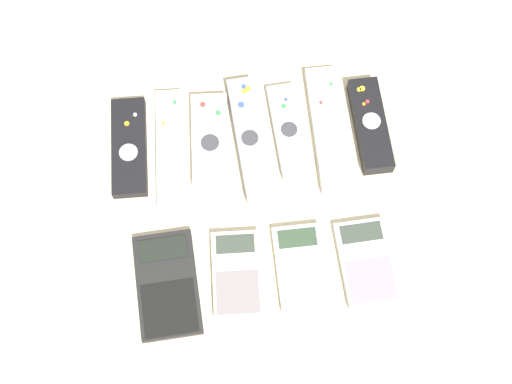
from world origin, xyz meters
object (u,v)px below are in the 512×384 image
at_px(calculator_1, 237,274).
at_px(calculator_3, 366,262).
at_px(remote_0, 129,147).
at_px(calculator_0, 167,285).
at_px(calculator_2, 301,268).
at_px(remote_1, 170,148).
at_px(remote_6, 370,125).
at_px(remote_4, 289,131).
at_px(remote_2, 210,141).
at_px(remote_3, 252,138).
at_px(remote_5, 329,129).

bearing_deg(calculator_1, calculator_3, 1.87).
height_order(remote_0, calculator_0, remote_0).
bearing_deg(calculator_2, calculator_3, -0.88).
height_order(remote_1, remote_6, remote_6).
bearing_deg(calculator_2, calculator_0, -178.94).
relative_size(remote_1, calculator_2, 1.56).
xyz_separation_m(remote_4, calculator_1, (-0.11, -0.22, -0.00)).
bearing_deg(remote_6, remote_2, 179.18).
bearing_deg(remote_3, remote_2, 174.02).
relative_size(remote_1, calculator_3, 1.55).
bearing_deg(calculator_0, remote_6, 30.78).
xyz_separation_m(remote_1, remote_6, (0.32, 0.00, 0.01)).
xyz_separation_m(remote_4, calculator_0, (-0.21, -0.23, -0.00)).
distance_m(calculator_0, calculator_1, 0.10).
bearing_deg(remote_3, calculator_2, -80.38).
bearing_deg(remote_2, calculator_0, -107.19).
xyz_separation_m(remote_2, calculator_3, (0.21, -0.22, -0.00)).
xyz_separation_m(calculator_0, calculator_1, (0.10, 0.00, 0.00)).
xyz_separation_m(remote_2, calculator_1, (0.02, -0.22, -0.00)).
distance_m(remote_4, calculator_3, 0.24).
xyz_separation_m(remote_0, remote_6, (0.38, -0.01, 0.00)).
bearing_deg(remote_5, remote_6, -1.80).
relative_size(remote_1, remote_6, 1.27).
height_order(remote_5, calculator_1, remote_5).
xyz_separation_m(remote_5, remote_6, (0.07, -0.00, 0.00)).
relative_size(remote_3, remote_5, 0.97).
distance_m(remote_2, remote_3, 0.07).
xyz_separation_m(remote_0, calculator_1, (0.15, -0.22, -0.00)).
xyz_separation_m(remote_1, calculator_0, (-0.02, -0.22, -0.00)).
height_order(remote_3, remote_5, remote_3).
distance_m(remote_1, remote_2, 0.07).
distance_m(remote_3, calculator_2, 0.22).
distance_m(remote_3, remote_6, 0.19).
height_order(remote_1, remote_5, remote_5).
bearing_deg(calculator_3, remote_6, 77.10).
distance_m(remote_0, remote_4, 0.25).
bearing_deg(remote_5, remote_1, -178.19).
height_order(remote_5, calculator_0, remote_5).
xyz_separation_m(remote_1, remote_4, (0.19, 0.01, 0.00)).
height_order(remote_6, calculator_3, remote_6).
bearing_deg(remote_0, calculator_0, -76.99).
height_order(remote_0, remote_4, remote_4).
bearing_deg(remote_1, remote_3, 2.96).
bearing_deg(calculator_3, remote_1, 140.07).
distance_m(remote_5, remote_6, 0.07).
bearing_deg(calculator_0, remote_5, 36.94).
bearing_deg(calculator_2, remote_5, 71.35).
height_order(remote_4, remote_6, remote_6).
bearing_deg(remote_2, remote_1, -173.55).
xyz_separation_m(remote_4, calculator_3, (0.09, -0.23, -0.00)).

